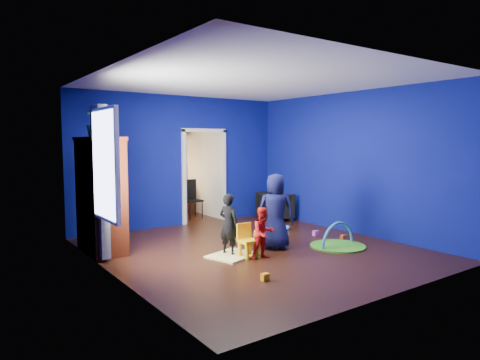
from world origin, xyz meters
TOP-DOWN VIEW (x-y plane):
  - floor at (0.00, 0.00)m, footprint 5.00×5.50m
  - ceiling at (0.00, 0.00)m, footprint 5.00×5.50m
  - wall_back at (0.00, 2.75)m, footprint 5.00×0.02m
  - wall_front at (0.00, -2.75)m, footprint 5.00×0.02m
  - wall_left at (-2.50, 0.00)m, footprint 0.02×5.50m
  - wall_right at (2.50, 0.00)m, footprint 0.02×5.50m
  - alcove at (0.60, 3.62)m, footprint 1.00×1.75m
  - armchair at (2.09, 1.94)m, footprint 0.95×0.94m
  - child_black at (-0.56, -0.03)m, footprint 0.35×0.43m
  - child_navy at (0.35, -0.15)m, footprint 0.76×0.76m
  - toddler_red at (-0.24, -0.54)m, footprint 0.44×0.36m
  - vase at (-2.22, 1.09)m, footprint 0.22×0.22m
  - potted_plant at (-2.22, 1.61)m, footprint 0.31×0.31m
  - tv_armoire at (-2.22, 1.39)m, footprint 0.58×1.14m
  - crt_tv at (-2.18, 1.39)m, footprint 0.46×0.70m
  - yellow_blanket at (-0.56, -0.13)m, footprint 0.90×0.80m
  - hopper_ball at (0.30, 0.10)m, footprint 0.40×0.40m
  - kid_chair at (-0.39, -0.34)m, footprint 0.28×0.28m
  - play_mat at (1.35, -0.70)m, footprint 0.98×0.98m
  - toy_arch at (1.35, -0.70)m, footprint 0.88×0.11m
  - window_left at (-2.48, 0.35)m, footprint 0.03×0.95m
  - curtain at (-2.37, 0.90)m, footprint 0.14×0.42m
  - doorway at (0.60, 2.75)m, footprint 1.16×0.10m
  - study_desk at (0.60, 4.26)m, footprint 0.88×0.44m
  - desk_monitor at (0.60, 4.38)m, footprint 0.40×0.05m
  - desk_lamp at (0.32, 4.32)m, footprint 0.14×0.14m
  - folding_chair at (0.60, 3.30)m, footprint 0.40×0.40m
  - book_shelf at (0.60, 4.37)m, footprint 0.88×0.24m
  - toy_0 at (1.83, -0.40)m, footprint 0.10×0.08m
  - toy_1 at (1.58, 0.92)m, footprint 0.11×0.11m
  - toy_2 at (-0.90, -1.42)m, footprint 0.10×0.08m
  - toy_3 at (0.46, 0.76)m, footprint 0.11×0.11m
  - toy_4 at (1.68, 0.19)m, footprint 0.10×0.08m

SIDE VIEW (x-z plane):
  - floor at x=0.00m, z-range -0.01..0.01m
  - play_mat at x=1.35m, z-range 0.00..0.03m
  - yellow_blanket at x=-0.56m, z-range 0.00..0.03m
  - toy_arch at x=1.35m, z-range -0.42..0.46m
  - toy_0 at x=1.83m, z-range 0.00..0.10m
  - toy_2 at x=-0.90m, z-range 0.00..0.10m
  - toy_4 at x=1.68m, z-range 0.00..0.10m
  - toy_1 at x=1.58m, z-range 0.00..0.11m
  - toy_3 at x=0.46m, z-range 0.00..0.11m
  - hopper_ball at x=0.30m, z-range 0.00..0.40m
  - kid_chair at x=-0.39m, z-range 0.00..0.50m
  - armchair at x=2.09m, z-range 0.00..0.69m
  - study_desk at x=0.60m, z-range 0.00..0.75m
  - toddler_red at x=-0.24m, z-range 0.00..0.84m
  - folding_chair at x=0.60m, z-range 0.00..0.92m
  - child_black at x=-0.56m, z-range 0.00..1.03m
  - child_navy at x=0.35m, z-range 0.00..1.33m
  - desk_lamp at x=0.32m, z-range 0.86..1.00m
  - desk_monitor at x=0.60m, z-range 0.79..1.11m
  - tv_armoire at x=-2.22m, z-range 0.00..1.96m
  - crt_tv at x=-2.18m, z-range 0.75..1.29m
  - doorway at x=0.60m, z-range 0.00..2.10m
  - alcove at x=0.60m, z-range 0.00..2.50m
  - curtain at x=-2.37m, z-range 0.05..2.45m
  - wall_back at x=0.00m, z-range 0.00..2.90m
  - wall_front at x=0.00m, z-range 0.00..2.90m
  - wall_left at x=-2.50m, z-range 0.00..2.90m
  - wall_right at x=2.50m, z-range 0.00..2.90m
  - window_left at x=-2.48m, z-range 0.77..2.33m
  - book_shelf at x=0.60m, z-range 2.00..2.04m
  - vase at x=-2.22m, z-range 1.96..2.19m
  - potted_plant at x=-2.22m, z-range 1.96..2.46m
  - ceiling at x=0.00m, z-range 2.90..2.90m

